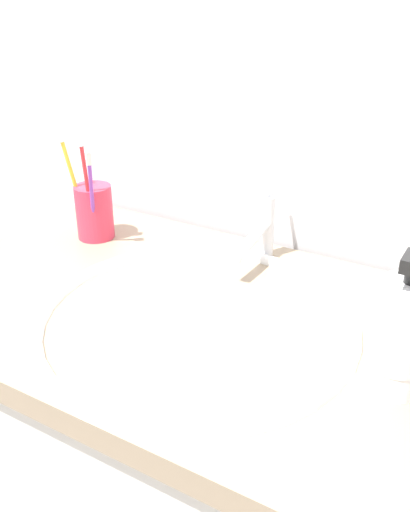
# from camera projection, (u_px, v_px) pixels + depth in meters

# --- Properties ---
(tiled_wall_back) EXTENTS (2.14, 0.04, 2.40)m
(tiled_wall_back) POSITION_uv_depth(u_px,v_px,m) (310.00, 30.00, 0.89)
(tiled_wall_back) COLOR silver
(tiled_wall_back) RESTS_ON ground
(sink_basin) EXTENTS (0.47, 0.47, 0.13)m
(sink_basin) POSITION_uv_depth(u_px,v_px,m) (195.00, 347.00, 0.82)
(sink_basin) COLOR white
(sink_basin) RESTS_ON vanity_counter
(faucet) EXTENTS (0.02, 0.16, 0.12)m
(faucet) POSITION_uv_depth(u_px,v_px,m) (262.00, 230.00, 0.94)
(faucet) COLOR silver
(faucet) RESTS_ON sink_basin
(toothbrush_cup) EXTENTS (0.07, 0.07, 0.10)m
(toothbrush_cup) POSITION_uv_depth(u_px,v_px,m) (94.00, 212.00, 1.04)
(toothbrush_cup) COLOR #D8334C
(toothbrush_cup) RESTS_ON vanity_counter
(toothbrush_red) EXTENTS (0.02, 0.03, 0.20)m
(toothbrush_red) POSITION_uv_depth(u_px,v_px,m) (87.00, 180.00, 0.98)
(toothbrush_red) COLOR red
(toothbrush_red) RESTS_ON toothbrush_cup
(toothbrush_purple) EXTENTS (0.04, 0.04, 0.18)m
(toothbrush_purple) POSITION_uv_depth(u_px,v_px,m) (91.00, 191.00, 0.98)
(toothbrush_purple) COLOR purple
(toothbrush_purple) RESTS_ON toothbrush_cup
(toothbrush_yellow) EXTENTS (0.04, 0.04, 0.20)m
(toothbrush_yellow) POSITION_uv_depth(u_px,v_px,m) (73.00, 176.00, 1.00)
(toothbrush_yellow) COLOR yellow
(toothbrush_yellow) RESTS_ON toothbrush_cup
(soap_dispenser) EXTENTS (0.06, 0.06, 0.18)m
(soap_dispenser) POSITION_uv_depth(u_px,v_px,m) (400.00, 339.00, 0.64)
(soap_dispenser) COLOR white
(soap_dispenser) RESTS_ON vanity_counter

